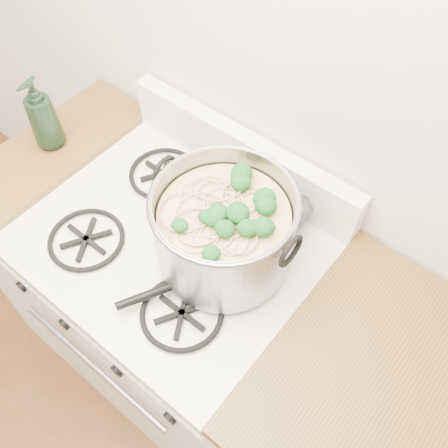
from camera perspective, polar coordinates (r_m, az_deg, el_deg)
gas_range at (r=1.74m, az=-4.73°, el=-10.40°), size 0.76×0.66×0.92m
counter_left at (r=1.95m, az=-15.80°, el=-1.22°), size 0.25×0.65×0.92m
stock_pot at (r=1.19m, az=-0.00°, el=-0.74°), size 0.38×0.35×0.23m
spatula at (r=1.24m, az=-1.06°, el=-5.26°), size 0.40×0.41×0.02m
glass_bowl at (r=1.34m, az=2.47°, el=1.36°), size 0.15×0.15×0.03m
bottle at (r=1.55m, az=-20.14°, el=11.75°), size 0.10×0.11×0.23m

